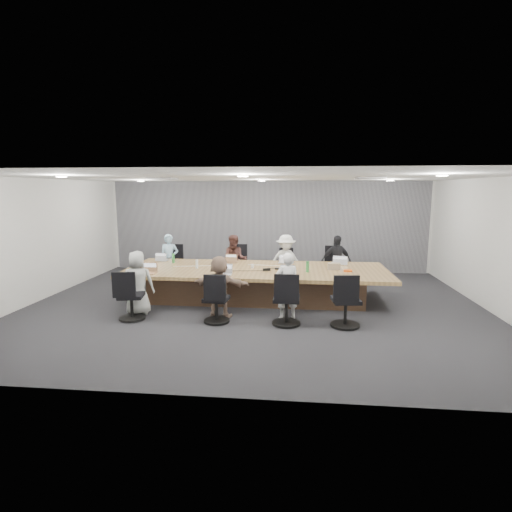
# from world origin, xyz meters

# --- Properties ---
(floor) EXTENTS (10.00, 8.00, 0.00)m
(floor) POSITION_xyz_m (0.00, 0.00, 0.00)
(floor) COLOR #25262A
(floor) RESTS_ON ground
(ceiling) EXTENTS (10.00, 8.00, 0.00)m
(ceiling) POSITION_xyz_m (0.00, 0.00, 2.80)
(ceiling) COLOR white
(ceiling) RESTS_ON wall_back
(wall_back) EXTENTS (10.00, 0.00, 2.80)m
(wall_back) POSITION_xyz_m (0.00, 4.00, 1.40)
(wall_back) COLOR beige
(wall_back) RESTS_ON ground
(wall_front) EXTENTS (10.00, 0.00, 2.80)m
(wall_front) POSITION_xyz_m (0.00, -4.00, 1.40)
(wall_front) COLOR beige
(wall_front) RESTS_ON ground
(wall_left) EXTENTS (0.00, 8.00, 2.80)m
(wall_left) POSITION_xyz_m (-5.00, 0.00, 1.40)
(wall_left) COLOR beige
(wall_left) RESTS_ON ground
(wall_right) EXTENTS (0.00, 8.00, 2.80)m
(wall_right) POSITION_xyz_m (5.00, 0.00, 1.40)
(wall_right) COLOR beige
(wall_right) RESTS_ON ground
(curtain) EXTENTS (9.80, 0.04, 2.80)m
(curtain) POSITION_xyz_m (0.00, 3.92, 1.40)
(curtain) COLOR gray
(curtain) RESTS_ON ground
(conference_table) EXTENTS (6.00, 2.20, 0.74)m
(conference_table) POSITION_xyz_m (0.00, 0.50, 0.40)
(conference_table) COLOR #4E3524
(conference_table) RESTS_ON ground
(chair_0) EXTENTS (0.57, 0.57, 0.83)m
(chair_0) POSITION_xyz_m (-2.52, 2.20, 0.41)
(chair_0) COLOR black
(chair_0) RESTS_ON ground
(chair_1) EXTENTS (0.65, 0.65, 0.88)m
(chair_1) POSITION_xyz_m (-0.71, 2.20, 0.44)
(chair_1) COLOR black
(chair_1) RESTS_ON ground
(chair_2) EXTENTS (0.49, 0.49, 0.72)m
(chair_2) POSITION_xyz_m (0.64, 2.20, 0.36)
(chair_2) COLOR black
(chair_2) RESTS_ON ground
(chair_3) EXTENTS (0.64, 0.64, 0.86)m
(chair_3) POSITION_xyz_m (1.95, 2.20, 0.43)
(chair_3) COLOR black
(chair_3) RESTS_ON ground
(chair_4) EXTENTS (0.63, 0.63, 0.81)m
(chair_4) POSITION_xyz_m (-2.31, -1.20, 0.40)
(chair_4) COLOR black
(chair_4) RESTS_ON ground
(chair_5) EXTENTS (0.57, 0.57, 0.78)m
(chair_5) POSITION_xyz_m (-0.61, -1.20, 0.39)
(chair_5) COLOR black
(chair_5) RESTS_ON ground
(chair_6) EXTENTS (0.58, 0.58, 0.85)m
(chair_6) POSITION_xyz_m (0.74, -1.20, 0.42)
(chair_6) COLOR black
(chair_6) RESTS_ON ground
(chair_7) EXTENTS (0.64, 0.64, 0.86)m
(chair_7) POSITION_xyz_m (1.85, -1.20, 0.43)
(chair_7) COLOR black
(chair_7) RESTS_ON ground
(person_0) EXTENTS (0.54, 0.39, 1.36)m
(person_0) POSITION_xyz_m (-2.52, 1.85, 0.68)
(person_0) COLOR #90B8D3
(person_0) RESTS_ON ground
(laptop_0) EXTENTS (0.30, 0.22, 0.02)m
(laptop_0) POSITION_xyz_m (-2.52, 1.30, 0.75)
(laptop_0) COLOR #B2B2B7
(laptop_0) RESTS_ON conference_table
(person_1) EXTENTS (0.69, 0.55, 1.36)m
(person_1) POSITION_xyz_m (-0.71, 1.85, 0.68)
(person_1) COLOR #482924
(person_1) RESTS_ON ground
(laptop_1) EXTENTS (0.32, 0.23, 0.02)m
(laptop_1) POSITION_xyz_m (-0.71, 1.30, 0.75)
(laptop_1) COLOR #8C6647
(laptop_1) RESTS_ON conference_table
(person_2) EXTENTS (0.98, 0.69, 1.38)m
(person_2) POSITION_xyz_m (0.64, 1.85, 0.69)
(person_2) COLOR silver
(person_2) RESTS_ON ground
(laptop_2) EXTENTS (0.34, 0.25, 0.02)m
(laptop_2) POSITION_xyz_m (0.64, 1.30, 0.75)
(laptop_2) COLOR #B2B2B7
(laptop_2) RESTS_ON conference_table
(person_3) EXTENTS (0.87, 0.52, 1.38)m
(person_3) POSITION_xyz_m (1.95, 1.85, 0.69)
(person_3) COLOR black
(person_3) RESTS_ON ground
(laptop_3) EXTENTS (0.38, 0.29, 0.02)m
(laptop_3) POSITION_xyz_m (1.95, 1.30, 0.75)
(laptop_3) COLOR #B2B2B7
(laptop_3) RESTS_ON conference_table
(person_4) EXTENTS (0.72, 0.55, 1.32)m
(person_4) POSITION_xyz_m (-2.31, -0.85, 0.66)
(person_4) COLOR #A1A5A1
(person_4) RESTS_ON ground
(laptop_4) EXTENTS (0.36, 0.25, 0.02)m
(laptop_4) POSITION_xyz_m (-2.31, -0.30, 0.75)
(laptop_4) COLOR #8C6647
(laptop_4) RESTS_ON conference_table
(person_5) EXTENTS (1.20, 0.53, 1.26)m
(person_5) POSITION_xyz_m (-0.61, -0.85, 0.63)
(person_5) COLOR #816656
(person_5) RESTS_ON ground
(laptop_5) EXTENTS (0.29, 0.20, 0.02)m
(laptop_5) POSITION_xyz_m (-0.61, -0.30, 0.75)
(laptop_5) COLOR #B2B2B7
(laptop_5) RESTS_ON conference_table
(person_6) EXTENTS (0.55, 0.43, 1.34)m
(person_6) POSITION_xyz_m (0.74, -0.85, 0.67)
(person_6) COLOR silver
(person_6) RESTS_ON ground
(laptop_6) EXTENTS (0.32, 0.23, 0.02)m
(laptop_6) POSITION_xyz_m (0.74, -0.30, 0.75)
(laptop_6) COLOR #B2B2B7
(laptop_6) RESTS_ON conference_table
(bottle_green_left) EXTENTS (0.09, 0.09, 0.24)m
(bottle_green_left) POSITION_xyz_m (-2.13, 1.01, 0.86)
(bottle_green_left) COLOR #2B7B36
(bottle_green_left) RESTS_ON conference_table
(bottle_green_right) EXTENTS (0.08, 0.08, 0.24)m
(bottle_green_right) POSITION_xyz_m (1.17, 0.20, 0.86)
(bottle_green_right) COLOR #2B7B36
(bottle_green_right) RESTS_ON conference_table
(bottle_clear) EXTENTS (0.06, 0.06, 0.20)m
(bottle_clear) POSITION_xyz_m (-1.38, 0.39, 0.84)
(bottle_clear) COLOR silver
(bottle_clear) RESTS_ON conference_table
(cup_white_far) EXTENTS (0.09, 0.09, 0.09)m
(cup_white_far) POSITION_xyz_m (-0.10, 0.55, 0.78)
(cup_white_far) COLOR white
(cup_white_far) RESTS_ON conference_table
(cup_white_near) EXTENTS (0.08, 0.08, 0.10)m
(cup_white_near) POSITION_xyz_m (1.69, 0.60, 0.79)
(cup_white_near) COLOR white
(cup_white_near) RESTS_ON conference_table
(mug_brown) EXTENTS (0.10, 0.10, 0.11)m
(mug_brown) POSITION_xyz_m (-2.65, 0.21, 0.80)
(mug_brown) COLOR brown
(mug_brown) RESTS_ON conference_table
(mic_left) EXTENTS (0.17, 0.12, 0.03)m
(mic_left) POSITION_xyz_m (-0.75, 0.07, 0.76)
(mic_left) COLOR black
(mic_left) RESTS_ON conference_table
(mic_right) EXTENTS (0.16, 0.11, 0.03)m
(mic_right) POSITION_xyz_m (0.51, 0.46, 0.76)
(mic_right) COLOR black
(mic_right) RESTS_ON conference_table
(stapler) EXTENTS (0.17, 0.10, 0.06)m
(stapler) POSITION_xyz_m (0.26, 0.24, 0.77)
(stapler) COLOR black
(stapler) RESTS_ON conference_table
(canvas_bag) EXTENTS (0.28, 0.17, 0.15)m
(canvas_bag) POSITION_xyz_m (1.78, 0.57, 0.81)
(canvas_bag) COLOR gray
(canvas_bag) RESTS_ON conference_table
(snack_packet) EXTENTS (0.18, 0.12, 0.04)m
(snack_packet) POSITION_xyz_m (2.06, 0.36, 0.76)
(snack_packet) COLOR #DF5110
(snack_packet) RESTS_ON conference_table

